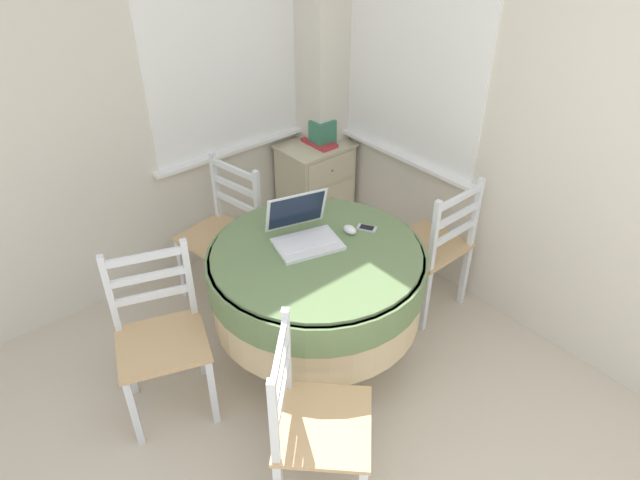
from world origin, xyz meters
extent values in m
cube|color=beige|center=(-0.13, 2.78, 1.27)|extent=(4.14, 0.06, 2.55)
cube|color=white|center=(1.11, 2.75, 1.49)|extent=(1.10, 0.01, 1.42)
cube|color=white|center=(1.11, 2.72, 0.77)|extent=(1.18, 0.07, 0.02)
cube|color=white|center=(1.93, 1.92, 1.49)|extent=(0.01, 1.10, 1.42)
cube|color=white|center=(1.90, 1.92, 0.77)|extent=(0.07, 1.18, 0.02)
cube|color=beige|center=(1.80, 2.61, 1.27)|extent=(0.28, 0.28, 2.55)
cylinder|color=#4C3D2D|center=(0.79, 1.47, 0.01)|extent=(0.36, 0.36, 0.03)
cylinder|color=#4C3D2D|center=(0.79, 1.47, 0.38)|extent=(0.11, 0.11, 0.70)
cylinder|color=#CCB284|center=(0.79, 1.47, 0.54)|extent=(1.12, 1.12, 0.38)
cylinder|color=#607A4C|center=(0.79, 1.47, 0.65)|extent=(1.14, 1.14, 0.17)
cylinder|color=#607A4C|center=(0.79, 1.47, 0.74)|extent=(1.09, 1.09, 0.02)
cube|color=silver|center=(0.78, 1.53, 0.76)|extent=(0.38, 0.32, 0.02)
cube|color=silver|center=(0.79, 1.55, 0.77)|extent=(0.32, 0.21, 0.00)
cube|color=silver|center=(0.82, 1.68, 0.88)|extent=(0.34, 0.16, 0.23)
cube|color=#192338|center=(0.82, 1.68, 0.88)|extent=(0.31, 0.14, 0.20)
ellipsoid|color=white|center=(1.03, 1.48, 0.77)|extent=(0.05, 0.08, 0.04)
cube|color=#B2B7BC|center=(1.13, 1.45, 0.76)|extent=(0.10, 0.12, 0.01)
cube|color=black|center=(1.13, 1.45, 0.76)|extent=(0.07, 0.09, 0.00)
cube|color=tan|center=(0.68, 2.30, 0.45)|extent=(0.47, 0.49, 0.02)
cube|color=silver|center=(0.48, 2.45, 0.22)|extent=(0.04, 0.04, 0.44)
cube|color=silver|center=(0.54, 2.08, 0.22)|extent=(0.04, 0.04, 0.44)
cube|color=silver|center=(0.82, 2.51, 0.22)|extent=(0.04, 0.04, 0.44)
cube|color=silver|center=(0.88, 2.14, 0.22)|extent=(0.04, 0.04, 0.44)
cube|color=silver|center=(0.82, 2.51, 0.69)|extent=(0.04, 0.04, 0.45)
cube|color=silver|center=(0.88, 2.14, 0.69)|extent=(0.04, 0.04, 0.45)
cube|color=silver|center=(0.85, 2.33, 0.86)|extent=(0.09, 0.38, 0.04)
cube|color=silver|center=(0.85, 2.33, 0.74)|extent=(0.09, 0.38, 0.04)
cube|color=silver|center=(0.85, 2.33, 0.62)|extent=(0.09, 0.38, 0.04)
cube|color=tan|center=(1.62, 1.41, 0.45)|extent=(0.44, 0.40, 0.02)
cube|color=silver|center=(1.81, 1.58, 0.22)|extent=(0.03, 0.03, 0.44)
cube|color=silver|center=(1.43, 1.57, 0.22)|extent=(0.03, 0.03, 0.44)
cube|color=silver|center=(1.81, 1.24, 0.22)|extent=(0.03, 0.03, 0.44)
cube|color=silver|center=(1.43, 1.23, 0.22)|extent=(0.03, 0.03, 0.44)
cube|color=silver|center=(1.81, 1.24, 0.69)|extent=(0.03, 0.03, 0.45)
cube|color=silver|center=(1.43, 1.23, 0.69)|extent=(0.03, 0.03, 0.45)
cube|color=silver|center=(1.62, 1.23, 0.86)|extent=(0.38, 0.03, 0.04)
cube|color=silver|center=(1.62, 1.23, 0.74)|extent=(0.38, 0.03, 0.04)
cube|color=silver|center=(1.62, 1.23, 0.62)|extent=(0.38, 0.03, 0.04)
cube|color=tan|center=(0.27, 0.81, 0.45)|extent=(0.59, 0.59, 0.02)
cube|color=silver|center=(0.53, 0.82, 0.22)|extent=(0.05, 0.05, 0.44)
cube|color=silver|center=(0.28, 1.06, 0.22)|extent=(0.05, 0.05, 0.44)
cube|color=silver|center=(0.02, 0.79, 0.69)|extent=(0.05, 0.05, 0.45)
cube|color=silver|center=(0.28, 1.06, 0.69)|extent=(0.05, 0.05, 0.45)
cube|color=silver|center=(0.15, 0.93, 0.86)|extent=(0.28, 0.28, 0.04)
cube|color=silver|center=(0.15, 0.93, 0.74)|extent=(0.28, 0.28, 0.04)
cube|color=silver|center=(0.15, 0.93, 0.62)|extent=(0.28, 0.28, 0.04)
cube|color=tan|center=(-0.02, 1.68, 0.45)|extent=(0.54, 0.52, 0.02)
cube|color=silver|center=(-0.26, 1.58, 0.22)|extent=(0.04, 0.04, 0.44)
cube|color=silver|center=(0.09, 1.45, 0.22)|extent=(0.04, 0.04, 0.44)
cube|color=silver|center=(-0.14, 1.90, 0.22)|extent=(0.04, 0.04, 0.44)
cube|color=silver|center=(0.21, 1.77, 0.22)|extent=(0.04, 0.04, 0.44)
cube|color=silver|center=(-0.14, 1.90, 0.69)|extent=(0.04, 0.04, 0.45)
cube|color=silver|center=(0.21, 1.77, 0.69)|extent=(0.04, 0.04, 0.45)
cube|color=silver|center=(0.03, 1.84, 0.86)|extent=(0.36, 0.15, 0.04)
cube|color=silver|center=(0.03, 1.84, 0.74)|extent=(0.36, 0.15, 0.04)
cube|color=silver|center=(0.03, 1.84, 0.62)|extent=(0.36, 0.15, 0.04)
cube|color=beige|center=(1.66, 2.53, 0.35)|extent=(0.48, 0.36, 0.69)
cube|color=beige|center=(1.66, 2.53, 0.70)|extent=(0.50, 0.38, 0.02)
cube|color=beige|center=(1.66, 2.35, 0.58)|extent=(0.42, 0.01, 0.20)
sphere|color=olive|center=(1.66, 2.34, 0.58)|extent=(0.02, 0.02, 0.02)
cube|color=beige|center=(1.66, 2.35, 0.35)|extent=(0.42, 0.01, 0.20)
sphere|color=olive|center=(1.66, 2.34, 0.35)|extent=(0.02, 0.02, 0.02)
cube|color=beige|center=(1.66, 2.35, 0.12)|extent=(0.42, 0.01, 0.20)
sphere|color=olive|center=(1.66, 2.34, 0.12)|extent=(0.02, 0.02, 0.02)
cube|color=#387A5B|center=(1.71, 2.51, 0.80)|extent=(0.16, 0.13, 0.18)
cube|color=#BC3338|center=(1.69, 2.52, 0.72)|extent=(0.14, 0.26, 0.02)
camera|label=1|loc=(-0.73, -0.36, 2.44)|focal=32.00mm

